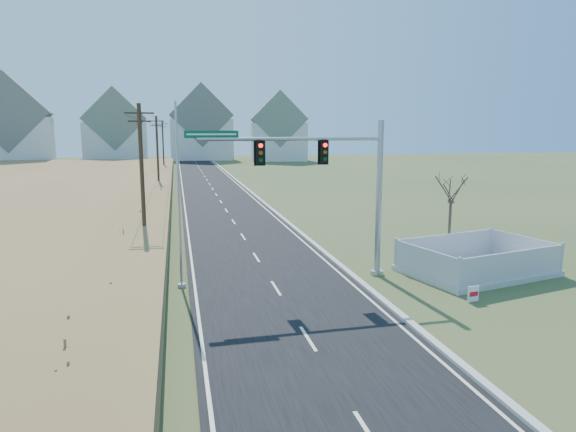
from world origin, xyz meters
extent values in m
plane|color=#3C4D25|center=(0.00, 0.00, 0.00)|extent=(260.00, 260.00, 0.00)
cube|color=black|center=(0.00, 50.00, 0.03)|extent=(8.00, 180.00, 0.06)
cube|color=#B2AFA8|center=(4.15, 50.00, 0.09)|extent=(0.30, 180.00, 0.18)
cylinder|color=#422D1E|center=(-6.50, 15.00, 4.50)|extent=(0.26, 0.26, 9.00)
cube|color=#422D1E|center=(-6.50, 15.00, 8.40)|extent=(1.80, 0.10, 0.10)
cube|color=#422D1E|center=(-6.50, 15.00, 7.90)|extent=(1.40, 0.10, 0.10)
cylinder|color=#422D1E|center=(-6.50, 45.00, 4.50)|extent=(0.26, 0.26, 9.00)
cube|color=#422D1E|center=(-6.50, 45.00, 8.40)|extent=(1.80, 0.10, 0.10)
cube|color=#422D1E|center=(-6.50, 45.00, 7.90)|extent=(1.40, 0.10, 0.10)
cylinder|color=#422D1E|center=(-6.50, 75.00, 4.50)|extent=(0.26, 0.26, 9.00)
cube|color=#422D1E|center=(-6.50, 75.00, 8.40)|extent=(1.80, 0.10, 0.10)
cube|color=#422D1E|center=(-6.50, 75.00, 7.90)|extent=(1.40, 0.10, 0.10)
cube|color=silver|center=(-38.00, 100.00, 5.00)|extent=(17.38, 13.12, 10.00)
cube|color=slate|center=(-38.00, 100.00, 10.90)|extent=(17.69, 13.38, 16.29)
cube|color=silver|center=(-18.00, 108.00, 4.50)|extent=(14.66, 10.95, 9.00)
cube|color=slate|center=(-18.00, 108.00, 9.90)|extent=(14.93, 11.17, 14.26)
cube|color=silver|center=(2.00, 112.00, 5.00)|extent=(15.00, 10.00, 10.00)
cube|color=slate|center=(2.00, 112.00, 10.90)|extent=(15.27, 10.20, 15.27)
cube|color=silver|center=(20.00, 104.00, 4.50)|extent=(13.87, 10.31, 9.00)
cube|color=slate|center=(20.00, 104.00, 9.90)|extent=(14.12, 10.51, 13.24)
cylinder|color=#9EA0A5|center=(5.55, 5.33, 0.11)|extent=(0.67, 0.67, 0.22)
cylinder|color=#9EA0A5|center=(5.55, 5.33, 3.92)|extent=(0.29, 0.29, 7.84)
cylinder|color=#9EA0A5|center=(1.07, 5.21, 6.94)|extent=(8.96, 0.42, 0.18)
cube|color=black|center=(2.64, 5.25, 6.32)|extent=(0.35, 0.29, 1.05)
cube|color=black|center=(-0.50, 5.17, 6.32)|extent=(0.35, 0.29, 1.05)
cube|color=#045033|center=(-2.74, 5.11, 7.17)|extent=(2.46, 0.11, 0.34)
cube|color=#B7B5AD|center=(10.72, 4.52, 0.14)|extent=(8.11, 6.42, 0.27)
cube|color=#B1B1B6|center=(11.26, 2.30, 0.96)|extent=(6.69, 1.68, 1.37)
cube|color=#B1B1B6|center=(10.19, 6.75, 0.96)|extent=(6.69, 1.68, 1.37)
cube|color=#B1B1B6|center=(7.38, 3.72, 0.96)|extent=(1.15, 4.47, 1.37)
cube|color=#B1B1B6|center=(14.06, 5.33, 0.96)|extent=(1.15, 4.47, 1.37)
cube|color=white|center=(8.00, 0.43, 0.37)|extent=(0.56, 0.14, 0.70)
cube|color=red|center=(8.00, 0.40, 0.37)|extent=(0.45, 0.09, 0.20)
cylinder|color=#B7B5AD|center=(-4.30, 5.29, 0.09)|extent=(0.39, 0.39, 0.17)
cylinder|color=#9EA0A5|center=(-4.30, 5.29, 4.33)|extent=(0.11, 0.11, 8.65)
cylinder|color=#4C3F33|center=(10.75, 7.42, 1.72)|extent=(0.16, 0.16, 3.44)
camera|label=1|loc=(-4.35, -18.66, 7.36)|focal=32.00mm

